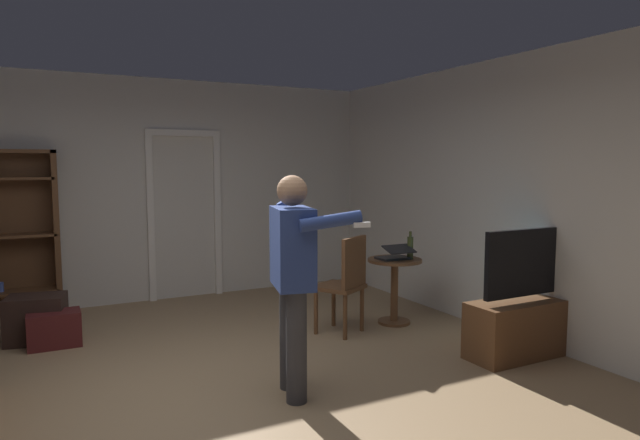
{
  "coord_description": "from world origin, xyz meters",
  "views": [
    {
      "loc": [
        -1.1,
        -3.78,
        1.71
      ],
      "look_at": [
        1.0,
        0.23,
        1.25
      ],
      "focal_mm": 31.15,
      "sensor_mm": 36.0,
      "label": 1
    }
  ],
  "objects_px": {
    "side_table": "(395,280)",
    "wooden_chair": "(346,281)",
    "bottle_on_table": "(410,247)",
    "tv_flatscreen": "(526,319)",
    "suitcase_small": "(54,329)",
    "laptop": "(395,255)",
    "suitcase_dark": "(36,319)",
    "person_blue_shirt": "(294,269)",
    "bookshelf": "(7,228)"
  },
  "relations": [
    {
      "from": "bottle_on_table",
      "to": "suitcase_dark",
      "type": "bearing_deg",
      "value": 161.97
    },
    {
      "from": "laptop",
      "to": "suitcase_dark",
      "type": "distance_m",
      "value": 3.6
    },
    {
      "from": "bookshelf",
      "to": "suitcase_dark",
      "type": "bearing_deg",
      "value": -76.66
    },
    {
      "from": "side_table",
      "to": "suitcase_dark",
      "type": "distance_m",
      "value": 3.59
    },
    {
      "from": "suitcase_dark",
      "to": "person_blue_shirt",
      "type": "bearing_deg",
      "value": -40.71
    },
    {
      "from": "bookshelf",
      "to": "bottle_on_table",
      "type": "height_order",
      "value": "bookshelf"
    },
    {
      "from": "side_table",
      "to": "wooden_chair",
      "type": "distance_m",
      "value": 0.66
    },
    {
      "from": "person_blue_shirt",
      "to": "suitcase_dark",
      "type": "xyz_separation_m",
      "value": [
        -1.68,
        2.26,
        -0.72
      ]
    },
    {
      "from": "bottle_on_table",
      "to": "wooden_chair",
      "type": "relative_size",
      "value": 0.3
    },
    {
      "from": "bookshelf",
      "to": "bottle_on_table",
      "type": "bearing_deg",
      "value": -29.62
    },
    {
      "from": "suitcase_dark",
      "to": "suitcase_small",
      "type": "xyz_separation_m",
      "value": [
        0.14,
        -0.23,
        -0.06
      ]
    },
    {
      "from": "tv_flatscreen",
      "to": "person_blue_shirt",
      "type": "xyz_separation_m",
      "value": [
        -2.19,
        0.18,
        0.62
      ]
    },
    {
      "from": "tv_flatscreen",
      "to": "person_blue_shirt",
      "type": "relative_size",
      "value": 0.7
    },
    {
      "from": "laptop",
      "to": "suitcase_dark",
      "type": "relative_size",
      "value": 0.64
    },
    {
      "from": "side_table",
      "to": "person_blue_shirt",
      "type": "height_order",
      "value": "person_blue_shirt"
    },
    {
      "from": "wooden_chair",
      "to": "suitcase_small",
      "type": "height_order",
      "value": "wooden_chair"
    },
    {
      "from": "laptop",
      "to": "side_table",
      "type": "bearing_deg",
      "value": 54.55
    },
    {
      "from": "side_table",
      "to": "bottle_on_table",
      "type": "distance_m",
      "value": 0.39
    },
    {
      "from": "suitcase_small",
      "to": "side_table",
      "type": "bearing_deg",
      "value": -13.75
    },
    {
      "from": "side_table",
      "to": "wooden_chair",
      "type": "height_order",
      "value": "wooden_chair"
    },
    {
      "from": "person_blue_shirt",
      "to": "bookshelf",
      "type": "bearing_deg",
      "value": 120.41
    },
    {
      "from": "suitcase_dark",
      "to": "suitcase_small",
      "type": "height_order",
      "value": "suitcase_dark"
    },
    {
      "from": "bottle_on_table",
      "to": "suitcase_dark",
      "type": "xyz_separation_m",
      "value": [
        -3.55,
        1.16,
        -0.6
      ]
    },
    {
      "from": "suitcase_dark",
      "to": "suitcase_small",
      "type": "relative_size",
      "value": 1.12
    },
    {
      "from": "suitcase_small",
      "to": "wooden_chair",
      "type": "bearing_deg",
      "value": -18.75
    },
    {
      "from": "tv_flatscreen",
      "to": "suitcase_small",
      "type": "xyz_separation_m",
      "value": [
        -3.73,
        2.21,
        -0.16
      ]
    },
    {
      "from": "wooden_chair",
      "to": "suitcase_small",
      "type": "xyz_separation_m",
      "value": [
        -2.62,
        0.93,
        -0.38
      ]
    },
    {
      "from": "side_table",
      "to": "person_blue_shirt",
      "type": "xyz_separation_m",
      "value": [
        -1.74,
        -1.19,
        0.48
      ]
    },
    {
      "from": "laptop",
      "to": "person_blue_shirt",
      "type": "height_order",
      "value": "person_blue_shirt"
    },
    {
      "from": "tv_flatscreen",
      "to": "suitcase_dark",
      "type": "bearing_deg",
      "value": 147.76
    },
    {
      "from": "bookshelf",
      "to": "suitcase_small",
      "type": "bearing_deg",
      "value": -72.73
    },
    {
      "from": "tv_flatscreen",
      "to": "suitcase_dark",
      "type": "height_order",
      "value": "tv_flatscreen"
    },
    {
      "from": "tv_flatscreen",
      "to": "laptop",
      "type": "distance_m",
      "value": 1.47
    },
    {
      "from": "bottle_on_table",
      "to": "person_blue_shirt",
      "type": "height_order",
      "value": "person_blue_shirt"
    },
    {
      "from": "side_table",
      "to": "bottle_on_table",
      "type": "height_order",
      "value": "bottle_on_table"
    },
    {
      "from": "bottle_on_table",
      "to": "tv_flatscreen",
      "type": "bearing_deg",
      "value": -76.07
    },
    {
      "from": "side_table",
      "to": "wooden_chair",
      "type": "xyz_separation_m",
      "value": [
        -0.65,
        -0.08,
        0.08
      ]
    },
    {
      "from": "tv_flatscreen",
      "to": "laptop",
      "type": "bearing_deg",
      "value": 110.31
    },
    {
      "from": "person_blue_shirt",
      "to": "suitcase_small",
      "type": "height_order",
      "value": "person_blue_shirt"
    },
    {
      "from": "suitcase_dark",
      "to": "bottle_on_table",
      "type": "bearing_deg",
      "value": -5.28
    },
    {
      "from": "suitcase_small",
      "to": "suitcase_dark",
      "type": "bearing_deg",
      "value": 123.07
    },
    {
      "from": "tv_flatscreen",
      "to": "wooden_chair",
      "type": "height_order",
      "value": "tv_flatscreen"
    },
    {
      "from": "wooden_chair",
      "to": "suitcase_dark",
      "type": "height_order",
      "value": "wooden_chair"
    },
    {
      "from": "person_blue_shirt",
      "to": "suitcase_dark",
      "type": "bearing_deg",
      "value": 126.54
    },
    {
      "from": "bookshelf",
      "to": "side_table",
      "type": "distance_m",
      "value": 4.23
    },
    {
      "from": "tv_flatscreen",
      "to": "wooden_chair",
      "type": "xyz_separation_m",
      "value": [
        -1.11,
        1.28,
        0.22
      ]
    },
    {
      "from": "side_table",
      "to": "bottle_on_table",
      "type": "relative_size",
      "value": 2.36
    },
    {
      "from": "side_table",
      "to": "suitcase_small",
      "type": "xyz_separation_m",
      "value": [
        -3.27,
        0.85,
        -0.3
      ]
    },
    {
      "from": "wooden_chair",
      "to": "bookshelf",
      "type": "bearing_deg",
      "value": 144.28
    },
    {
      "from": "person_blue_shirt",
      "to": "suitcase_dark",
      "type": "height_order",
      "value": "person_blue_shirt"
    }
  ]
}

